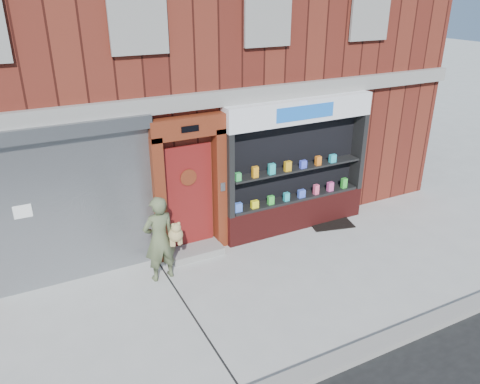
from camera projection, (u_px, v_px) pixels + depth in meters
ground at (268, 287)px, 8.68m from camera, size 80.00×80.00×0.00m
curb at (341, 360)px, 6.91m from camera, size 60.00×0.30×0.12m
building at (154, 34)px, 11.95m from camera, size 12.00×8.16×8.00m
shutter_bay at (70, 195)px, 8.31m from camera, size 3.10×0.30×3.04m
red_door_bay at (190, 187)px, 9.30m from camera, size 1.52×0.58×2.90m
pharmacy_bay at (296, 171)px, 10.33m from camera, size 3.50×0.41×3.00m
woman at (160, 239)px, 8.63m from camera, size 0.74×0.51×1.70m
doormat at (330, 223)px, 11.02m from camera, size 1.11×0.90×0.02m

